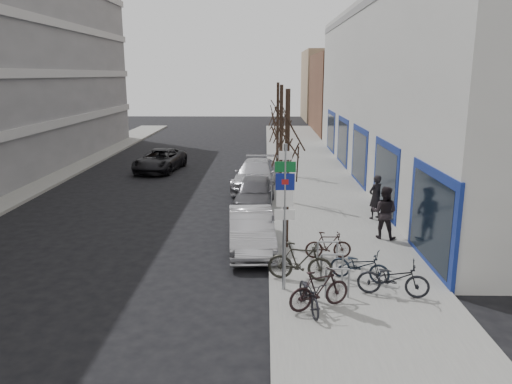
{
  "coord_description": "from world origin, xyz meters",
  "views": [
    {
      "loc": [
        1.87,
        -12.84,
        5.95
      ],
      "look_at": [
        1.56,
        3.86,
        2.0
      ],
      "focal_mm": 35.0,
      "sensor_mm": 36.0,
      "label": 1
    }
  ],
  "objects_px": {
    "tree_mid": "(281,116)",
    "meter_front": "(273,230)",
    "parked_car_mid": "(255,193)",
    "bike_far_curb": "(393,275)",
    "bike_rack": "(332,264)",
    "meter_back": "(270,169)",
    "meter_mid": "(271,192)",
    "bike_near_right": "(319,289)",
    "bike_far_inner": "(328,245)",
    "pedestrian_far": "(384,212)",
    "tree_near": "(287,132)",
    "bike_near_left": "(309,292)",
    "lane_car": "(160,160)",
    "parked_car_back": "(256,175)",
    "parked_car_front": "(251,230)",
    "bike_mid_inner": "(300,261)",
    "pedestrian_near": "(375,197)",
    "highway_sign_pole": "(285,209)",
    "bike_mid_curb": "(360,263)",
    "tree_far": "(278,107)"
  },
  "relations": [
    {
      "from": "tree_far",
      "to": "parked_car_mid",
      "type": "relative_size",
      "value": 1.3
    },
    {
      "from": "bike_near_left",
      "to": "highway_sign_pole",
      "type": "bearing_deg",
      "value": 103.89
    },
    {
      "from": "bike_far_inner",
      "to": "parked_car_back",
      "type": "height_order",
      "value": "parked_car_back"
    },
    {
      "from": "meter_front",
      "to": "bike_near_right",
      "type": "distance_m",
      "value": 4.3
    },
    {
      "from": "parked_car_mid",
      "to": "pedestrian_far",
      "type": "xyz_separation_m",
      "value": [
        4.77,
        -4.62,
        0.4
      ]
    },
    {
      "from": "tree_near",
      "to": "tree_far",
      "type": "relative_size",
      "value": 1.0
    },
    {
      "from": "meter_front",
      "to": "bike_near_left",
      "type": "xyz_separation_m",
      "value": [
        0.85,
        -4.24,
        -0.27
      ]
    },
    {
      "from": "meter_back",
      "to": "pedestrian_far",
      "type": "relative_size",
      "value": 0.65
    },
    {
      "from": "meter_back",
      "to": "bike_near_right",
      "type": "height_order",
      "value": "meter_back"
    },
    {
      "from": "bike_near_left",
      "to": "parked_car_front",
      "type": "relative_size",
      "value": 0.38
    },
    {
      "from": "tree_mid",
      "to": "meter_front",
      "type": "bearing_deg",
      "value": -93.68
    },
    {
      "from": "lane_car",
      "to": "tree_mid",
      "type": "bearing_deg",
      "value": -39.41
    },
    {
      "from": "meter_mid",
      "to": "meter_back",
      "type": "relative_size",
      "value": 1.0
    },
    {
      "from": "pedestrian_far",
      "to": "parked_car_back",
      "type": "bearing_deg",
      "value": -36.3
    },
    {
      "from": "tree_near",
      "to": "bike_near_right",
      "type": "height_order",
      "value": "tree_near"
    },
    {
      "from": "bike_mid_inner",
      "to": "bike_mid_curb",
      "type": "bearing_deg",
      "value": -79.14
    },
    {
      "from": "tree_near",
      "to": "parked_car_front",
      "type": "distance_m",
      "value": 3.6
    },
    {
      "from": "meter_back",
      "to": "pedestrian_near",
      "type": "height_order",
      "value": "pedestrian_near"
    },
    {
      "from": "bike_far_inner",
      "to": "lane_car",
      "type": "bearing_deg",
      "value": 27.87
    },
    {
      "from": "tree_near",
      "to": "bike_near_left",
      "type": "height_order",
      "value": "tree_near"
    },
    {
      "from": "highway_sign_pole",
      "to": "pedestrian_far",
      "type": "height_order",
      "value": "highway_sign_pole"
    },
    {
      "from": "bike_rack",
      "to": "meter_back",
      "type": "distance_m",
      "value": 13.5
    },
    {
      "from": "bike_rack",
      "to": "parked_car_front",
      "type": "height_order",
      "value": "parked_car_front"
    },
    {
      "from": "bike_far_inner",
      "to": "parked_car_back",
      "type": "distance_m",
      "value": 10.96
    },
    {
      "from": "bike_mid_curb",
      "to": "bike_far_curb",
      "type": "bearing_deg",
      "value": -119.74
    },
    {
      "from": "tree_near",
      "to": "pedestrian_far",
      "type": "relative_size",
      "value": 2.83
    },
    {
      "from": "parked_car_back",
      "to": "bike_mid_inner",
      "type": "bearing_deg",
      "value": -76.39
    },
    {
      "from": "tree_mid",
      "to": "parked_car_mid",
      "type": "distance_m",
      "value": 3.69
    },
    {
      "from": "bike_far_curb",
      "to": "tree_near",
      "type": "bearing_deg",
      "value": 47.95
    },
    {
      "from": "parked_car_front",
      "to": "tree_near",
      "type": "bearing_deg",
      "value": -7.07
    },
    {
      "from": "parked_car_mid",
      "to": "bike_far_curb",
      "type": "bearing_deg",
      "value": -64.34
    },
    {
      "from": "bike_far_inner",
      "to": "parked_car_front",
      "type": "bearing_deg",
      "value": 64.23
    },
    {
      "from": "bike_mid_inner",
      "to": "parked_car_front",
      "type": "height_order",
      "value": "parked_car_front"
    },
    {
      "from": "highway_sign_pole",
      "to": "parked_car_front",
      "type": "relative_size",
      "value": 0.98
    },
    {
      "from": "highway_sign_pole",
      "to": "bike_near_left",
      "type": "height_order",
      "value": "highway_sign_pole"
    },
    {
      "from": "bike_mid_inner",
      "to": "lane_car",
      "type": "distance_m",
      "value": 18.94
    },
    {
      "from": "parked_car_front",
      "to": "meter_front",
      "type": "bearing_deg",
      "value": -40.96
    },
    {
      "from": "bike_near_right",
      "to": "pedestrian_far",
      "type": "bearing_deg",
      "value": -52.35
    },
    {
      "from": "bike_near_right",
      "to": "bike_far_inner",
      "type": "relative_size",
      "value": 1.16
    },
    {
      "from": "bike_mid_curb",
      "to": "bike_mid_inner",
      "type": "relative_size",
      "value": 0.92
    },
    {
      "from": "tree_near",
      "to": "parked_car_front",
      "type": "bearing_deg",
      "value": 177.02
    },
    {
      "from": "meter_mid",
      "to": "tree_mid",
      "type": "bearing_deg",
      "value": 73.3
    },
    {
      "from": "bike_mid_curb",
      "to": "pedestrian_near",
      "type": "xyz_separation_m",
      "value": [
        1.79,
        6.37,
        0.38
      ]
    },
    {
      "from": "bike_mid_inner",
      "to": "lane_car",
      "type": "bearing_deg",
      "value": 34.14
    },
    {
      "from": "highway_sign_pole",
      "to": "bike_far_inner",
      "type": "xyz_separation_m",
      "value": [
        1.52,
        2.42,
        -1.85
      ]
    },
    {
      "from": "pedestrian_near",
      "to": "parked_car_back",
      "type": "bearing_deg",
      "value": -83.81
    },
    {
      "from": "meter_front",
      "to": "pedestrian_near",
      "type": "xyz_separation_m",
      "value": [
        4.24,
        4.03,
        0.14
      ]
    },
    {
      "from": "bike_rack",
      "to": "bike_far_curb",
      "type": "height_order",
      "value": "bike_far_curb"
    },
    {
      "from": "bike_far_curb",
      "to": "pedestrian_far",
      "type": "bearing_deg",
      "value": 2.81
    },
    {
      "from": "highway_sign_pole",
      "to": "parked_car_front",
      "type": "distance_m",
      "value": 4.1
    }
  ]
}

